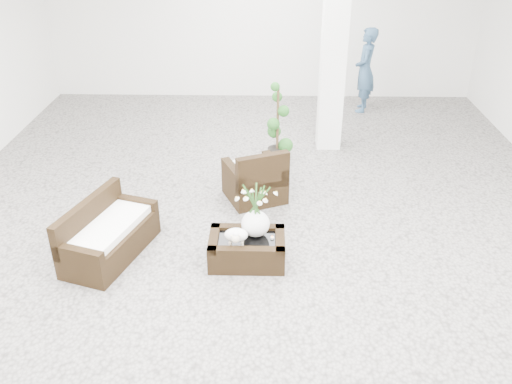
{
  "coord_description": "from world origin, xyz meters",
  "views": [
    {
      "loc": [
        0.14,
        -6.13,
        3.91
      ],
      "look_at": [
        0.0,
        -0.1,
        0.62
      ],
      "focal_mm": 38.38,
      "sensor_mm": 36.0,
      "label": 1
    }
  ],
  "objects_px": {
    "armchair": "(255,173)",
    "coffee_table": "(247,250)",
    "topiary": "(278,123)",
    "loveseat": "(109,230)"
  },
  "relations": [
    {
      "from": "coffee_table",
      "to": "loveseat",
      "type": "distance_m",
      "value": 1.68
    },
    {
      "from": "coffee_table",
      "to": "armchair",
      "type": "xyz_separation_m",
      "value": [
        0.05,
        1.58,
        0.25
      ]
    },
    {
      "from": "armchair",
      "to": "topiary",
      "type": "distance_m",
      "value": 1.38
    },
    {
      "from": "coffee_table",
      "to": "topiary",
      "type": "relative_size",
      "value": 0.68
    },
    {
      "from": "armchair",
      "to": "loveseat",
      "type": "distance_m",
      "value": 2.27
    },
    {
      "from": "armchair",
      "to": "coffee_table",
      "type": "bearing_deg",
      "value": 64.82
    },
    {
      "from": "coffee_table",
      "to": "loveseat",
      "type": "height_order",
      "value": "loveseat"
    },
    {
      "from": "coffee_table",
      "to": "armchair",
      "type": "relative_size",
      "value": 1.11
    },
    {
      "from": "armchair",
      "to": "loveseat",
      "type": "relative_size",
      "value": 0.61
    },
    {
      "from": "armchair",
      "to": "topiary",
      "type": "relative_size",
      "value": 0.62
    }
  ]
}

